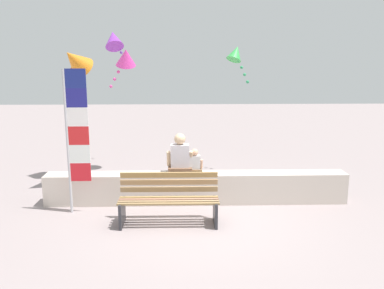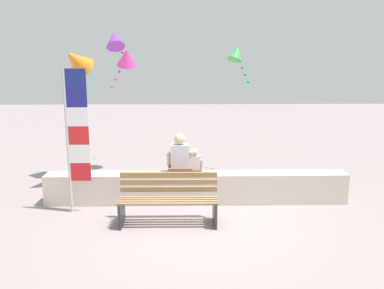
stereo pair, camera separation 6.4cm
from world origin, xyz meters
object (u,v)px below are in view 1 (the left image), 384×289
flag_banner (74,132)px  kite_purple (114,39)px  person_adult (180,158)px  kite_orange (75,61)px  kite_magenta (126,58)px  park_bench (169,200)px  person_child (195,163)px  kite_green (236,54)px

flag_banner → kite_purple: 4.39m
flag_banner → person_adult: bearing=15.3°
kite_orange → kite_magenta: size_ratio=0.91×
flag_banner → kite_magenta: size_ratio=2.61×
person_adult → kite_magenta: (-1.36, 2.43, 2.01)m
person_adult → flag_banner: 2.13m
park_bench → person_child: person_child is taller
person_adult → kite_green: 3.66m
kite_green → kite_purple: size_ratio=1.10×
person_adult → park_bench: bearing=-100.5°
park_bench → kite_magenta: (-1.15, 3.53, 2.53)m
person_child → park_bench: bearing=-114.6°
park_bench → person_adult: 1.23m
flag_banner → kite_green: bearing=42.7°
kite_orange → kite_purple: size_ratio=1.03×
kite_magenta → kite_purple: 1.20m
kite_orange → park_bench: bearing=-43.8°
park_bench → kite_green: size_ratio=1.76×
flag_banner → kite_green: (3.42, 3.15, 1.48)m
kite_green → kite_orange: size_ratio=1.06×
kite_green → person_adult: bearing=-119.1°
kite_purple → kite_magenta: bearing=-66.1°
person_child → kite_orange: size_ratio=0.52×
flag_banner → kite_magenta: 3.32m
flag_banner → kite_purple: size_ratio=2.96×
park_bench → kite_purple: bearing=109.4°
person_child → kite_orange: bearing=161.7°
kite_green → kite_orange: kite_green is taller
park_bench → kite_orange: 3.72m
kite_orange → flag_banner: bearing=-79.3°
person_adult → kite_green: kite_green is taller
person_child → kite_purple: bearing=121.5°
person_child → kite_orange: kite_orange is taller
flag_banner → kite_orange: 1.91m
person_adult → kite_green: size_ratio=0.81×
kite_green → flag_banner: bearing=-137.3°
person_child → kite_magenta: (-1.66, 2.43, 2.13)m
flag_banner → person_child: bearing=13.3°
person_child → kite_green: bearing=66.2°
person_adult → kite_purple: bearing=117.7°
park_bench → kite_orange: (-2.02, 1.93, 2.46)m
kite_orange → kite_purple: 2.69m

